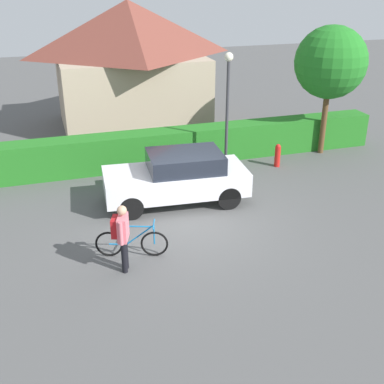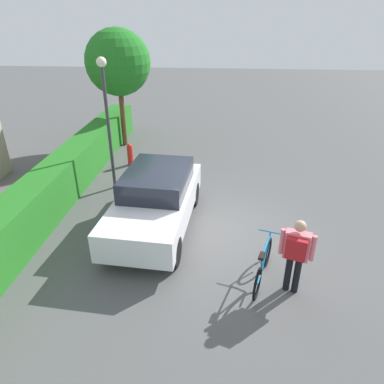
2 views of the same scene
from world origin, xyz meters
name	(u,v)px [view 1 (image 1 of 2)]	position (x,y,z in m)	size (l,w,h in m)	color
ground_plane	(190,226)	(0.00, 0.00, 0.00)	(60.00, 60.00, 0.00)	#525252
hedge_row	(150,149)	(0.00, 4.64, 0.61)	(16.84, 0.90, 1.21)	#237120
house_distant	(130,63)	(0.37, 9.69, 2.64)	(6.22, 4.93, 5.16)	tan
parked_car_near	(178,177)	(0.11, 1.55, 0.80)	(4.22, 2.03, 1.52)	silver
bicycle	(132,242)	(-1.76, -0.99, 0.37)	(1.68, 0.68, 0.90)	black
person_rider	(122,232)	(-2.05, -1.52, 0.99)	(0.46, 0.63, 1.64)	black
street_lamp	(228,97)	(2.27, 3.30, 2.58)	(0.28, 0.28, 3.95)	#38383D
tree_kerbside	(331,63)	(6.35, 4.02, 3.31)	(2.51, 2.51, 4.57)	brown
fire_hydrant	(278,155)	(4.17, 3.25, 0.41)	(0.20, 0.20, 0.81)	red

